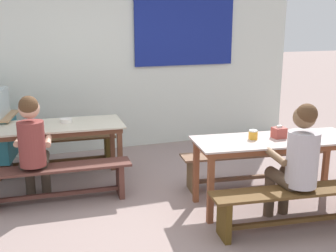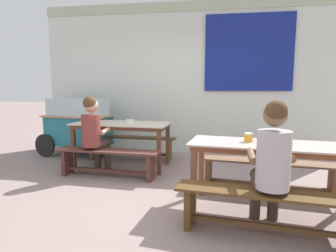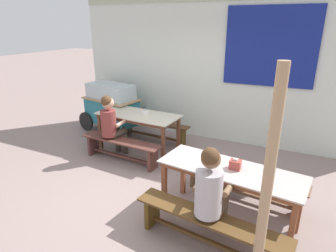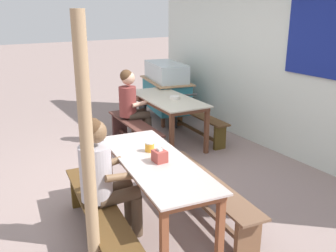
# 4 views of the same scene
# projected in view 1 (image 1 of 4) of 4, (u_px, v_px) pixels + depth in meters

# --- Properties ---
(ground_plane) EXTENTS (40.00, 40.00, 0.00)m
(ground_plane) POSITION_uv_depth(u_px,v_px,m) (166.00, 208.00, 4.54)
(ground_plane) COLOR gray
(backdrop_wall) EXTENTS (6.14, 0.23, 3.07)m
(backdrop_wall) POSITION_uv_depth(u_px,v_px,m) (116.00, 47.00, 6.40)
(backdrop_wall) COLOR silver
(backdrop_wall) RESTS_ON ground_plane
(dining_table_far) EXTENTS (1.69, 0.83, 0.77)m
(dining_table_far) POSITION_uv_depth(u_px,v_px,m) (55.00, 131.00, 5.08)
(dining_table_far) COLOR beige
(dining_table_far) RESTS_ON ground_plane
(dining_table_near) EXTENTS (1.85, 0.86, 0.77)m
(dining_table_near) POSITION_uv_depth(u_px,v_px,m) (275.00, 146.00, 4.47)
(dining_table_near) COLOR #BDACA5
(dining_table_near) RESTS_ON ground_plane
(bench_far_back) EXTENTS (1.66, 0.34, 0.43)m
(bench_far_back) POSITION_uv_depth(u_px,v_px,m) (56.00, 148.00, 5.73)
(bench_far_back) COLOR #53371D
(bench_far_back) RESTS_ON ground_plane
(bench_far_front) EXTENTS (1.64, 0.40, 0.43)m
(bench_far_front) POSITION_uv_depth(u_px,v_px,m) (59.00, 178.00, 4.62)
(bench_far_front) COLOR #532E26
(bench_far_front) RESTS_ON ground_plane
(bench_near_back) EXTENTS (1.80, 0.52, 0.43)m
(bench_near_back) POSITION_uv_depth(u_px,v_px,m) (251.00, 163.00, 5.13)
(bench_near_back) COLOR brown
(bench_near_back) RESTS_ON ground_plane
(bench_near_front) EXTENTS (1.83, 0.53, 0.43)m
(bench_near_front) POSITION_uv_depth(u_px,v_px,m) (301.00, 202.00, 4.01)
(bench_near_front) COLOR #54391B
(bench_near_front) RESTS_ON ground_plane
(person_near_front) EXTENTS (0.41, 0.57, 1.27)m
(person_near_front) POSITION_uv_depth(u_px,v_px,m) (297.00, 159.00, 3.97)
(person_near_front) COLOR #4E3B2B
(person_near_front) RESTS_ON ground_plane
(person_left_back_turned) EXTENTS (0.43, 0.53, 1.25)m
(person_left_back_turned) POSITION_uv_depth(u_px,v_px,m) (32.00, 142.00, 4.52)
(person_left_back_turned) COLOR #42362B
(person_left_back_turned) RESTS_ON ground_plane
(tissue_box) EXTENTS (0.13, 0.12, 0.14)m
(tissue_box) POSITION_uv_depth(u_px,v_px,m) (279.00, 133.00, 4.47)
(tissue_box) COLOR #9E3F37
(tissue_box) RESTS_ON dining_table_near
(condiment_jar) EXTENTS (0.10, 0.10, 0.10)m
(condiment_jar) POSITION_uv_depth(u_px,v_px,m) (253.00, 135.00, 4.42)
(condiment_jar) COLOR orange
(condiment_jar) RESTS_ON dining_table_near
(soup_bowl) EXTENTS (0.16, 0.16, 0.05)m
(soup_bowl) POSITION_uv_depth(u_px,v_px,m) (66.00, 121.00, 5.15)
(soup_bowl) COLOR silver
(soup_bowl) RESTS_ON dining_table_far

